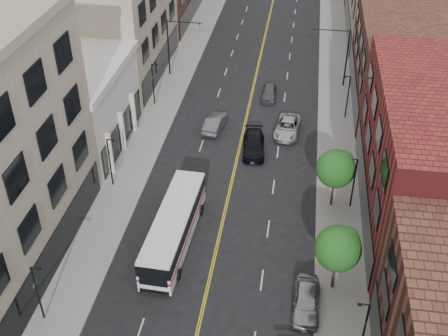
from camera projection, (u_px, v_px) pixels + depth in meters
The scene contains 22 objects.
sidewalk_left at pixel (152, 126), 61.66m from camera, with size 4.00×110.00×0.15m, color gray.
sidewalk_right at pixel (337, 141), 59.28m from camera, with size 4.00×110.00×0.15m, color gray.
bldg_l_white at pixel (73, 108), 57.00m from camera, with size 10.00×14.00×8.00m, color silver.
bldg_l_far_a at pixel (118, 4), 67.86m from camera, with size 10.00×20.00×18.00m, color gray.
bldg_r_mid at pixel (433, 157), 46.13m from camera, with size 10.00×22.00×12.00m, color maroon.
bldg_r_far_a at pixel (402, 62), 63.69m from camera, with size 10.00×20.00×10.00m, color #512920.
tree_r_2 at pixel (339, 247), 40.09m from camera, with size 3.40×3.40×5.59m.
tree_r_3 at pixel (337, 168), 48.18m from camera, with size 3.40×3.40×5.59m.
lamp_l_1 at pixel (37, 290), 38.27m from camera, with size 0.81×0.55×5.05m.
lamp_l_2 at pixel (110, 160), 51.21m from camera, with size 0.81×0.55×5.05m.
lamp_l_3 at pixel (153, 82), 64.15m from camera, with size 0.81×0.55×5.05m.
lamp_r_1 at pixel (364, 328), 35.66m from camera, with size 0.81×0.55×5.05m.
lamp_r_2 at pixel (354, 180), 48.60m from camera, with size 0.81×0.55×5.05m.
lamp_r_3 at pixel (348, 95), 61.54m from camera, with size 0.81×0.55×5.05m.
signal_mast_left at pixel (174, 41), 69.57m from camera, with size 4.49×0.18×7.20m.
signal_mast_right at pixel (341, 51), 67.12m from camera, with size 4.49×0.18×7.20m.
city_bus at pixel (174, 226), 45.50m from camera, with size 3.25×12.02×3.06m.
car_parked_far at pixel (306, 301), 40.32m from camera, with size 1.93×4.79×1.63m, color #9D9FA4.
car_lane_behind at pixel (215, 122), 60.97m from camera, with size 1.66×4.76×1.57m, color #4F4E54.
car_lane_a at pixel (254, 145), 57.29m from camera, with size 2.23×5.48×1.59m, color black.
car_lane_b at pixel (287, 127), 60.22m from camera, with size 2.50×5.41×1.50m, color #B9BDC2.
car_lane_c at pixel (269, 92), 66.87m from camera, with size 1.70×4.23×1.44m, color #4A4A4F.
Camera 1 is at (5.53, -16.32, 31.85)m, focal length 45.00 mm.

